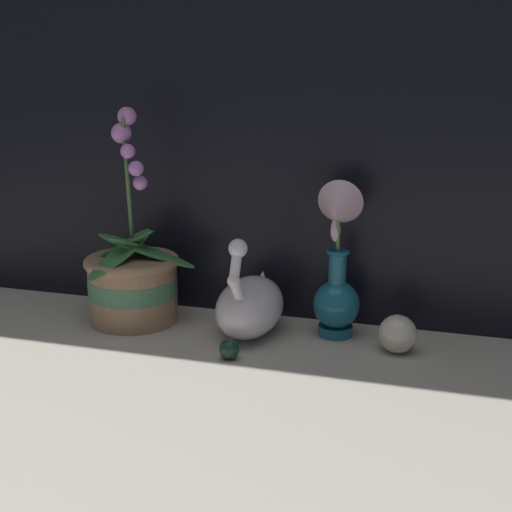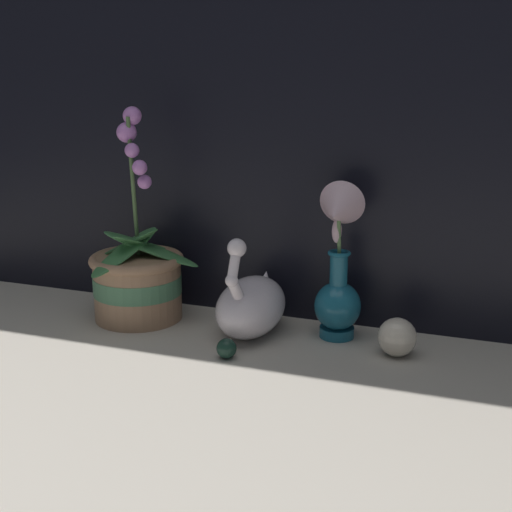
% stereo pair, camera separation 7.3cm
% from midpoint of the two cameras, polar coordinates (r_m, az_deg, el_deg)
% --- Properties ---
extents(ground_plane, '(2.80, 2.80, 0.00)m').
position_cam_midpoint_polar(ground_plane, '(1.21, -1.53, -9.07)').
color(ground_plane, '#BCB2A3').
extents(window_backdrop, '(2.80, 0.03, 1.20)m').
position_cam_midpoint_polar(window_backdrop, '(1.39, 3.14, 19.49)').
color(window_backdrop, black).
rests_on(window_backdrop, ground_plane).
extents(orchid_potted_plant, '(0.25, 0.25, 0.42)m').
position_cam_midpoint_polar(orchid_potted_plant, '(1.42, -8.03, -1.67)').
color(orchid_potted_plant, '#9E7556').
rests_on(orchid_potted_plant, ground_plane).
extents(swan_figurine, '(0.12, 0.22, 0.20)m').
position_cam_midpoint_polar(swan_figurine, '(1.34, 1.14, -3.86)').
color(swan_figurine, white).
rests_on(swan_figurine, ground_plane).
extents(blue_vase, '(0.09, 0.11, 0.29)m').
position_cam_midpoint_polar(blue_vase, '(1.31, 8.15, -1.24)').
color(blue_vase, '#195B75').
rests_on(blue_vase, ground_plane).
extents(glass_sphere, '(0.07, 0.07, 0.07)m').
position_cam_midpoint_polar(glass_sphere, '(1.28, 12.85, -6.36)').
color(glass_sphere, beige).
rests_on(glass_sphere, ground_plane).
extents(glass_bauble, '(0.04, 0.04, 0.04)m').
position_cam_midpoint_polar(glass_bauble, '(1.24, -0.53, -7.44)').
color(glass_bauble, '#142D23').
rests_on(glass_bauble, ground_plane).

